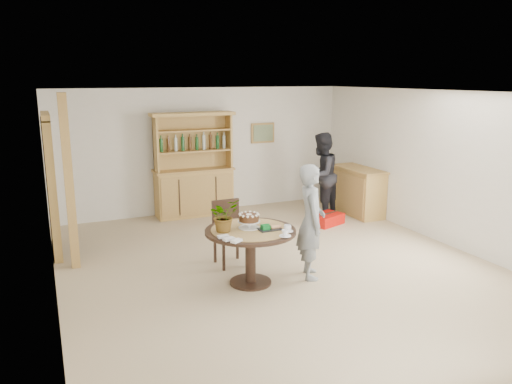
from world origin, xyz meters
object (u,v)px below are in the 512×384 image
object	(u,v)px
teen_boy	(311,221)
red_suitcase	(327,219)
sideboard	(358,191)
dining_chair	(228,228)
hutch	(194,181)
adult_person	(321,175)
dining_table	(250,240)

from	to	relation	value
teen_boy	red_suitcase	size ratio (longest dim) A/B	2.25
sideboard	teen_boy	distance (m)	3.50
dining_chair	teen_boy	xyz separation A→B (m)	(0.85, -0.93, 0.25)
dining_chair	teen_boy	bearing A→B (deg)	-48.74
hutch	teen_boy	distance (m)	3.73
sideboard	dining_chair	world-z (taller)	dining_chair
dining_chair	teen_boy	world-z (taller)	teen_boy
sideboard	adult_person	xyz separation A→B (m)	(-0.78, 0.16, 0.36)
teen_boy	dining_chair	bearing A→B (deg)	62.69
sideboard	dining_table	xyz separation A→B (m)	(-3.33, -2.35, 0.13)
dining_table	sideboard	bearing A→B (deg)	35.18
dining_chair	red_suitcase	distance (m)	2.66
teen_boy	adult_person	world-z (taller)	adult_person
dining_table	red_suitcase	distance (m)	3.12
adult_person	red_suitcase	bearing A→B (deg)	39.26
teen_boy	sideboard	bearing A→B (deg)	-25.19
sideboard	dining_table	world-z (taller)	sideboard
red_suitcase	dining_table	bearing A→B (deg)	-160.71
dining_table	red_suitcase	xyz separation A→B (m)	(2.37, 1.96, -0.50)
dining_table	adult_person	world-z (taller)	adult_person
hutch	teen_boy	xyz separation A→B (m)	(0.56, -3.69, 0.10)
teen_boy	red_suitcase	xyz separation A→B (m)	(1.52, 2.06, -0.69)
dining_table	hutch	bearing A→B (deg)	85.34
hutch	red_suitcase	size ratio (longest dim) A/B	2.91
hutch	adult_person	bearing A→B (deg)	-25.57
adult_person	dining_table	bearing A→B (deg)	12.15
sideboard	dining_chair	distance (m)	3.67
dining_chair	hutch	bearing A→B (deg)	82.67
hutch	dining_table	size ratio (longest dim) A/B	1.70
dining_table	dining_chair	xyz separation A→B (m)	(-0.00, 0.83, -0.07)
adult_person	dining_chair	bearing A→B (deg)	0.96
dining_chair	adult_person	size ratio (longest dim) A/B	0.57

